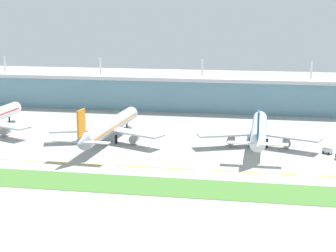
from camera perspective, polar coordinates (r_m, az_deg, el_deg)
ground_plane at (r=192.45m, az=-0.33°, el=-4.08°), size 600.00×600.00×0.00m
terminal_building at (r=299.00m, az=3.67°, el=3.60°), size 288.00×34.00×27.30m
airliner_near_middle at (r=224.53m, az=-6.09°, el=-0.08°), size 48.74×68.96×18.90m
airliner_far_middle at (r=219.36m, az=9.41°, el=-0.48°), size 48.80×59.56×18.90m
taxiway_stripe_mid_west at (r=199.28m, az=-11.05°, el=-3.74°), size 28.00×0.70×0.04m
taxiway_stripe_centre at (r=189.79m, az=-1.41°, el=-4.32°), size 28.00×0.70×0.04m
taxiway_stripe_mid_east at (r=186.11m, az=8.93°, el=-4.80°), size 28.00×0.70×0.04m
grass_verge at (r=170.59m, az=-1.79°, el=-6.23°), size 300.00×18.00×0.10m
baggage_cart at (r=215.54m, az=16.22°, el=-2.45°), size 3.85×3.78×2.48m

